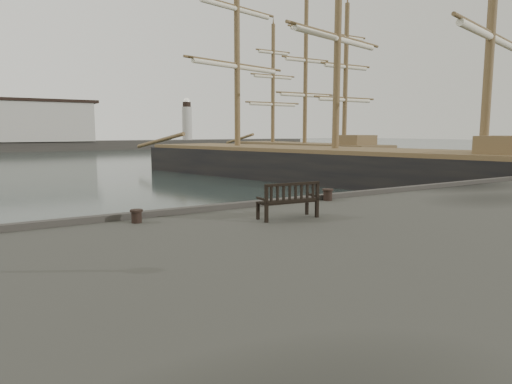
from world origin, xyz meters
TOP-DOWN VIEW (x-y plane):
  - ground at (0.00, 0.00)m, footprint 400.00×400.00m
  - bench at (0.27, -2.60)m, footprint 1.87×0.77m
  - bollard_left at (-3.73, -0.85)m, footprint 0.44×0.44m
  - bollard_right at (3.60, -0.51)m, footprint 0.47×0.47m
  - tall_ship_main at (17.84, 15.10)m, footprint 18.55×41.28m
  - tall_ship_far at (29.68, 34.37)m, footprint 5.77×26.68m

SIDE VIEW (x-z plane):
  - ground at x=0.00m, z-range 0.00..0.00m
  - tall_ship_far at x=29.68m, z-range -10.67..12.20m
  - tall_ship_main at x=17.84m, z-range -14.45..15.99m
  - bollard_left at x=-3.73m, z-range 1.56..1.94m
  - bollard_right at x=3.60m, z-range 1.56..2.00m
  - bench at x=0.27m, z-range 1.37..2.42m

